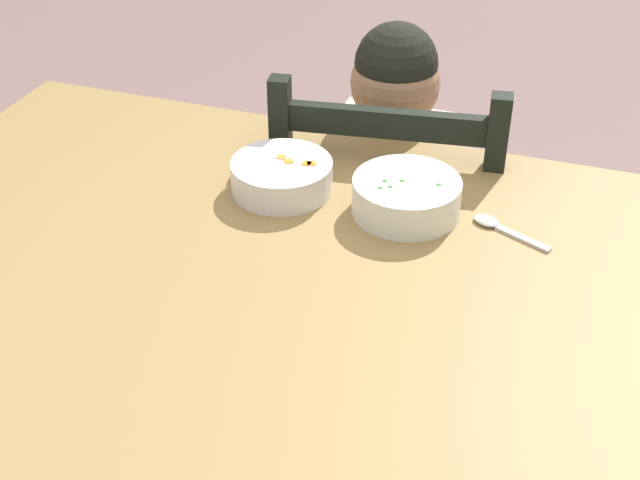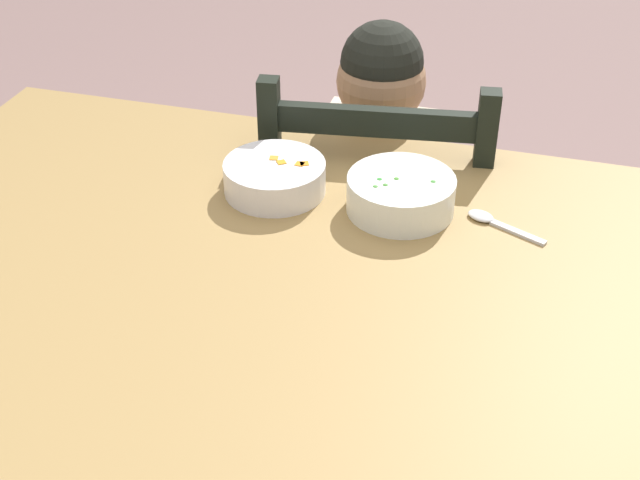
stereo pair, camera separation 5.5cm
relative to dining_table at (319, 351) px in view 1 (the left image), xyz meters
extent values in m
cube|color=#9A7A47|center=(0.00, 0.00, 0.07)|extent=(1.56, 1.04, 0.04)
cylinder|color=#9A7A47|center=(-0.71, 0.44, -0.31)|extent=(0.07, 0.07, 0.71)
cube|color=black|center=(-0.05, 0.62, -0.25)|extent=(0.48, 0.48, 0.02)
cube|color=black|center=(0.11, 0.83, -0.46)|extent=(0.04, 0.04, 0.41)
cube|color=black|center=(-0.27, 0.78, -0.46)|extent=(0.04, 0.04, 0.41)
cube|color=black|center=(0.16, 0.46, -0.46)|extent=(0.04, 0.04, 0.41)
cube|color=black|center=(-0.21, 0.40, -0.46)|extent=(0.04, 0.04, 0.41)
cube|color=black|center=(0.16, 0.46, -0.01)|extent=(0.04, 0.04, 0.46)
cube|color=black|center=(-0.21, 0.40, -0.01)|extent=(0.04, 0.04, 0.46)
cube|color=black|center=(-0.02, 0.43, 0.16)|extent=(0.36, 0.08, 0.05)
cube|color=black|center=(-0.02, 0.43, 0.02)|extent=(0.36, 0.08, 0.05)
cube|color=beige|center=(-0.05, 0.59, -0.08)|extent=(0.22, 0.14, 0.32)
sphere|color=#AA7D5B|center=(-0.05, 0.59, 0.16)|extent=(0.17, 0.17, 0.17)
sphere|color=black|center=(-0.05, 0.59, 0.20)|extent=(0.16, 0.16, 0.16)
cylinder|color=#3F4C72|center=(-0.11, 0.47, -0.45)|extent=(0.07, 0.07, 0.43)
cylinder|color=#3F4C72|center=(0.00, 0.47, -0.45)|extent=(0.07, 0.07, 0.43)
cylinder|color=beige|center=(-0.18, 0.49, 0.00)|extent=(0.06, 0.24, 0.13)
cylinder|color=beige|center=(0.08, 0.49, 0.00)|extent=(0.06, 0.24, 0.13)
cylinder|color=white|center=(0.05, 0.27, 0.12)|extent=(0.17, 0.17, 0.06)
cylinder|color=white|center=(0.05, 0.27, 0.09)|extent=(0.08, 0.08, 0.01)
cylinder|color=#49963A|center=(0.05, 0.27, 0.13)|extent=(0.14, 0.14, 0.03)
sphere|color=green|center=(0.02, 0.26, 0.14)|extent=(0.01, 0.01, 0.01)
sphere|color=#4C9B37|center=(0.05, 0.27, 0.14)|extent=(0.01, 0.01, 0.01)
sphere|color=#539E45|center=(0.02, 0.23, 0.14)|extent=(0.01, 0.01, 0.01)
sphere|color=#4B9D43|center=(0.10, 0.27, 0.14)|extent=(0.01, 0.01, 0.01)
sphere|color=#4C973D|center=(0.03, 0.24, 0.14)|extent=(0.01, 0.01, 0.01)
cylinder|color=white|center=(-0.16, 0.27, 0.11)|extent=(0.17, 0.17, 0.05)
cylinder|color=white|center=(-0.16, 0.27, 0.09)|extent=(0.08, 0.08, 0.01)
cylinder|color=orange|center=(-0.16, 0.27, 0.12)|extent=(0.14, 0.14, 0.03)
cube|color=orange|center=(-0.12, 0.28, 0.14)|extent=(0.01, 0.01, 0.01)
cube|color=orange|center=(-0.15, 0.28, 0.14)|extent=(0.02, 0.02, 0.01)
cube|color=orange|center=(-0.11, 0.28, 0.14)|extent=(0.02, 0.02, 0.01)
cube|color=orange|center=(-0.16, 0.29, 0.14)|extent=(0.02, 0.02, 0.01)
cube|color=silver|center=(0.24, 0.25, 0.09)|extent=(0.09, 0.05, 0.00)
ellipsoid|color=silver|center=(0.18, 0.28, 0.09)|extent=(0.05, 0.05, 0.01)
camera|label=1|loc=(0.31, -0.90, 0.85)|focal=49.29mm
camera|label=2|loc=(0.26, -0.92, 0.85)|focal=49.29mm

